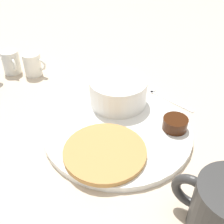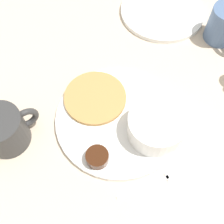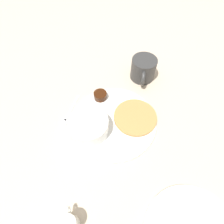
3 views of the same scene
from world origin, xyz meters
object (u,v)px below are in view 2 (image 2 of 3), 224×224
plate (119,119)px  bowl (156,125)px  coffee_mug (4,130)px  fork (159,180)px

plate → bowl: size_ratio=2.35×
bowl → coffee_mug: (0.17, -0.26, 0.00)m
coffee_mug → fork: coffee_mug is taller
plate → coffee_mug: size_ratio=2.32×
plate → fork: 0.16m
bowl → fork: size_ratio=0.94×
coffee_mug → fork: size_ratio=0.96×
bowl → fork: 0.11m
plate → coffee_mug: bearing=-48.0°
plate → bowl: (-0.01, 0.08, 0.04)m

